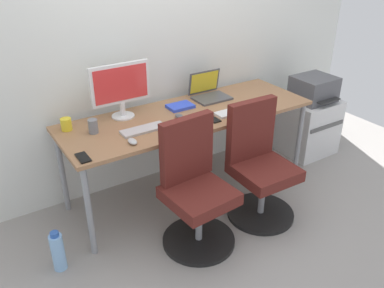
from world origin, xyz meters
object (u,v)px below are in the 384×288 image
Objects in this scene: office_chair_right at (259,167)px; coffee_mug at (66,124)px; desktop_monitor at (121,87)px; open_laptop at (209,91)px; printer at (314,89)px; water_bottle_on_floor at (58,251)px; office_chair_left at (195,190)px; side_cabinet at (308,126)px.

coffee_mug is (-1.23, 0.77, 0.37)m from office_chair_right.
open_laptop is at bearing -1.12° from desktop_monitor.
coffee_mug is at bearing 173.95° from printer.
water_bottle_on_floor is at bearing -173.68° from printer.
open_laptop is (0.63, 0.75, 0.38)m from office_chair_left.
desktop_monitor is (-1.91, 0.25, 0.72)m from side_cabinet.
printer is 1.29× the size of water_bottle_on_floor.
water_bottle_on_floor is at bearing 171.79° from office_chair_right.
desktop_monitor is at bearing 178.88° from open_laptop.
office_chair_right is at bearing -155.21° from side_cabinet.
office_chair_right is 1.65× the size of side_cabinet.
office_chair_right reaches higher than side_cabinet.
open_laptop is at bearing 167.97° from printer.
open_laptop is (0.03, 0.75, 0.38)m from office_chair_right.
open_laptop reaches higher than side_cabinet.
open_laptop is 3.37× the size of coffee_mug.
printer reaches higher than water_bottle_on_floor.
office_chair_right is 1.96× the size of desktop_monitor.
coffee_mug is (-2.36, 0.25, 0.11)m from printer.
desktop_monitor reaches higher than water_bottle_on_floor.
printer is at bearing 16.79° from office_chair_left.
office_chair_left is 2.35× the size of printer.
office_chair_right is 1.27m from printer.
side_cabinet is 1.19× the size of desktop_monitor.
office_chair_left is 1.06m from coffee_mug.
side_cabinet is at bearing 90.00° from printer.
desktop_monitor is at bearing 172.56° from printer.
office_chair_left is at bearing -163.21° from printer.
desktop_monitor is 1.55× the size of open_laptop.
office_chair_left is 1.00× the size of office_chair_right.
printer reaches higher than side_cabinet.
printer is (0.00, -0.00, 0.40)m from side_cabinet.
water_bottle_on_floor is (-0.95, 0.22, -0.28)m from office_chair_left.
desktop_monitor reaches higher than open_laptop.
office_chair_right is 3.03× the size of open_laptop.
open_laptop is (-1.09, 0.23, 0.12)m from printer.
water_bottle_on_floor is at bearing -120.38° from coffee_mug.
side_cabinet is 0.40m from printer.
desktop_monitor is 0.84m from open_laptop.
side_cabinet is at bearing 24.79° from office_chair_right.
desktop_monitor is (-1.91, 0.25, 0.31)m from printer.
open_laptop reaches higher than office_chair_left.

